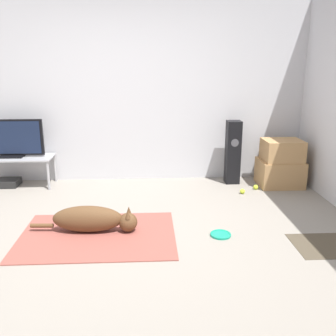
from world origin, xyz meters
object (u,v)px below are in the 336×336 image
at_px(cardboard_box_lower, 280,173).
at_px(tv, 10,139).
at_px(tennis_ball_by_boxes, 256,187).
at_px(cardboard_box_upper, 282,150).
at_px(dog, 93,219).
at_px(tennis_ball_near_speaker, 242,191).
at_px(floor_speaker, 233,152).
at_px(game_console, 8,183).
at_px(frisbee, 221,234).
at_px(tv_stand, 13,160).

distance_m(cardboard_box_lower, tv, 3.75).
bearing_deg(tennis_ball_by_boxes, cardboard_box_upper, 21.81).
xyz_separation_m(dog, tennis_ball_near_speaker, (1.81, 1.07, -0.11)).
bearing_deg(cardboard_box_upper, cardboard_box_lower, 107.07).
xyz_separation_m(cardboard_box_lower, floor_speaker, (-0.64, 0.16, 0.27)).
bearing_deg(dog, cardboard_box_upper, 29.85).
distance_m(cardboard_box_upper, game_console, 3.85).
bearing_deg(floor_speaker, frisbee, -105.86).
xyz_separation_m(cardboard_box_upper, tennis_ball_near_speaker, (-0.61, -0.31, -0.48)).
distance_m(frisbee, cardboard_box_upper, 1.97).
relative_size(tv_stand, tennis_ball_by_boxes, 16.50).
height_order(cardboard_box_lower, floor_speaker, floor_speaker).
bearing_deg(tv_stand, dog, -50.27).
xyz_separation_m(cardboard_box_upper, game_console, (-3.82, 0.19, -0.46)).
bearing_deg(cardboard_box_lower, frisbee, -126.04).
xyz_separation_m(cardboard_box_lower, game_console, (-3.82, 0.17, -0.13)).
relative_size(tv_stand, tennis_ball_near_speaker, 16.50).
bearing_deg(frisbee, floor_speaker, 74.14).
xyz_separation_m(frisbee, tv_stand, (-2.58, 1.72, 0.36)).
relative_size(frisbee, floor_speaker, 0.23).
distance_m(cardboard_box_upper, tv, 3.72).
height_order(cardboard_box_lower, game_console, cardboard_box_lower).
bearing_deg(frisbee, dog, 173.17).
bearing_deg(game_console, tv, -0.98).
bearing_deg(cardboard_box_lower, dog, -149.86).
height_order(floor_speaker, tv_stand, floor_speaker).
relative_size(tv_stand, game_console, 3.67).
bearing_deg(game_console, cardboard_box_lower, -2.58).
xyz_separation_m(dog, tv, (-1.30, 1.57, 0.53)).
bearing_deg(tennis_ball_by_boxes, frisbee, -118.42).
distance_m(frisbee, tv_stand, 3.12).
xyz_separation_m(cardboard_box_upper, tv, (-3.72, 0.18, 0.17)).
height_order(cardboard_box_upper, floor_speaker, floor_speaker).
bearing_deg(cardboard_box_lower, game_console, 177.42).
bearing_deg(tennis_ball_near_speaker, floor_speaker, 94.56).
distance_m(tv_stand, tennis_ball_by_boxes, 3.37).
distance_m(dog, floor_speaker, 2.38).
bearing_deg(game_console, frisbee, -32.71).
height_order(dog, tennis_ball_by_boxes, dog).
relative_size(frisbee, cardboard_box_upper, 0.40).
distance_m(floor_speaker, tv_stand, 3.07).
relative_size(frisbee, tv, 0.24).
relative_size(dog, cardboard_box_upper, 2.11).
bearing_deg(dog, frisbee, -6.83).
distance_m(cardboard_box_upper, tennis_ball_near_speaker, 0.83).
relative_size(dog, tennis_ball_by_boxes, 16.53).
relative_size(frisbee, cardboard_box_lower, 0.36).
height_order(cardboard_box_lower, tennis_ball_near_speaker, cardboard_box_lower).
relative_size(cardboard_box_upper, tennis_ball_by_boxes, 7.84).
xyz_separation_m(floor_speaker, tv_stand, (-3.07, 0.01, -0.07)).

